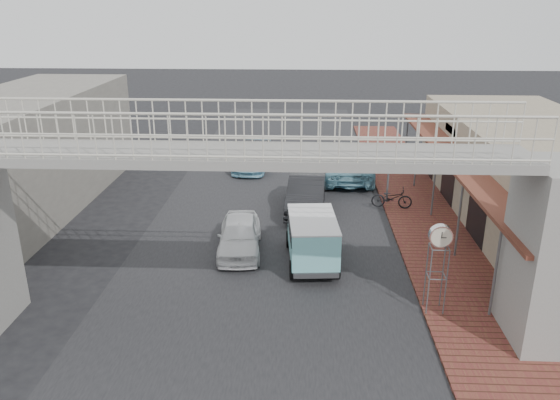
# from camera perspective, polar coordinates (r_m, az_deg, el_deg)

# --- Properties ---
(ground) EXTENTS (120.00, 120.00, 0.00)m
(ground) POSITION_cam_1_polar(r_m,az_deg,el_deg) (19.34, -1.78, -6.93)
(ground) COLOR black
(ground) RESTS_ON ground
(road_strip) EXTENTS (10.00, 60.00, 0.01)m
(road_strip) POSITION_cam_1_polar(r_m,az_deg,el_deg) (19.34, -1.78, -6.91)
(road_strip) COLOR black
(road_strip) RESTS_ON ground
(sidewalk) EXTENTS (3.00, 40.00, 0.10)m
(sidewalk) POSITION_cam_1_polar(r_m,az_deg,el_deg) (22.57, 15.55, -3.47)
(sidewalk) COLOR brown
(sidewalk) RESTS_ON ground
(shophouse_row) EXTENTS (7.20, 18.00, 4.00)m
(shophouse_row) POSITION_cam_1_polar(r_m,az_deg,el_deg) (24.21, 25.84, 1.76)
(shophouse_row) COLOR gray
(shophouse_row) RESTS_ON ground
(footbridge) EXTENTS (16.40, 2.40, 6.34)m
(footbridge) POSITION_cam_1_polar(r_m,az_deg,el_deg) (14.39, -3.12, -2.82)
(footbridge) COLOR gray
(footbridge) RESTS_ON ground
(building_far_left) EXTENTS (5.00, 14.00, 5.00)m
(building_far_left) POSITION_cam_1_polar(r_m,az_deg,el_deg) (27.03, -24.81, 4.75)
(building_far_left) COLOR gray
(building_far_left) RESTS_ON ground
(white_hatchback) EXTENTS (1.80, 3.93, 1.30)m
(white_hatchback) POSITION_cam_1_polar(r_m,az_deg,el_deg) (20.23, -4.25, -3.68)
(white_hatchback) COLOR white
(white_hatchback) RESTS_ON ground
(dark_sedan) EXTENTS (1.86, 4.66, 1.51)m
(dark_sedan) POSITION_cam_1_polar(r_m,az_deg,el_deg) (24.18, 2.77, 0.64)
(dark_sedan) COLOR black
(dark_sedan) RESTS_ON ground
(angkot_curb) EXTENTS (2.55, 5.46, 1.51)m
(angkot_curb) POSITION_cam_1_polar(r_m,az_deg,el_deg) (28.80, 6.93, 3.71)
(angkot_curb) COLOR #6FACC0
(angkot_curb) RESTS_ON ground
(angkot_far) EXTENTS (2.09, 4.52, 1.28)m
(angkot_far) POSITION_cam_1_polar(r_m,az_deg,el_deg) (30.45, -2.90, 4.49)
(angkot_far) COLOR #76B3CD
(angkot_far) RESTS_ON ground
(angkot_van) EXTENTS (1.92, 3.74, 1.78)m
(angkot_van) POSITION_cam_1_polar(r_m,az_deg,el_deg) (19.15, 3.36, -3.51)
(angkot_van) COLOR black
(angkot_van) RESTS_ON ground
(motorcycle_near) EXTENTS (1.84, 0.83, 0.93)m
(motorcycle_near) POSITION_cam_1_polar(r_m,az_deg,el_deg) (24.73, 11.59, 0.23)
(motorcycle_near) COLOR black
(motorcycle_near) RESTS_ON sidewalk
(motorcycle_far) EXTENTS (1.63, 1.19, 0.97)m
(motorcycle_far) POSITION_cam_1_polar(r_m,az_deg,el_deg) (31.33, 9.77, 4.57)
(motorcycle_far) COLOR black
(motorcycle_far) RESTS_ON sidewalk
(street_clock) EXTENTS (0.67, 0.53, 2.73)m
(street_clock) POSITION_cam_1_polar(r_m,az_deg,el_deg) (16.23, 16.39, -4.04)
(street_clock) COLOR #59595B
(street_clock) RESTS_ON sidewalk
(arrow_sign) EXTENTS (1.66, 1.08, 2.77)m
(arrow_sign) POSITION_cam_1_polar(r_m,az_deg,el_deg) (25.11, 12.89, 4.66)
(arrow_sign) COLOR #59595B
(arrow_sign) RESTS_ON sidewalk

